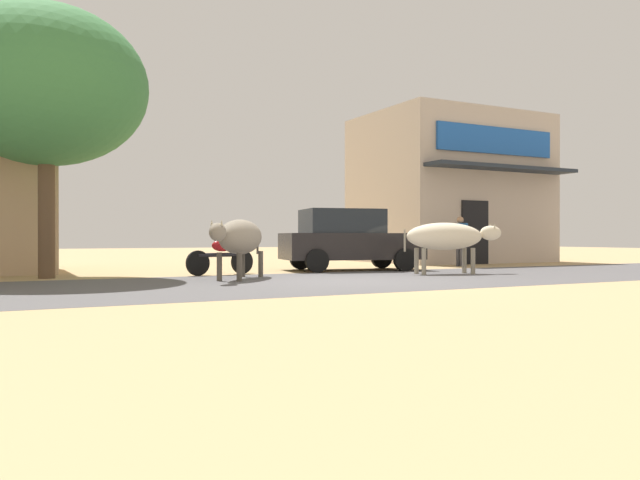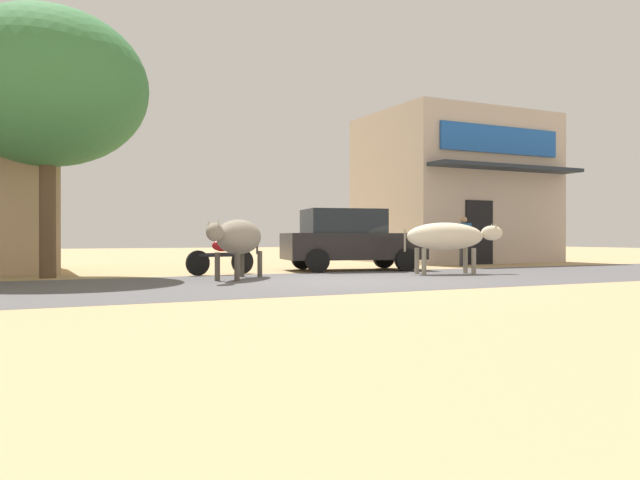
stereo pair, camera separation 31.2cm
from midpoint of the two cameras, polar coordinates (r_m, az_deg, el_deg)
name	(u,v)px [view 1 (the left image)]	position (r m, az deg, el deg)	size (l,w,h in m)	color
ground	(344,281)	(12.94, 1.50, -3.71)	(80.00, 80.00, 0.00)	tan
asphalt_road	(344,280)	(12.94, 1.50, -3.70)	(72.00, 5.55, 0.00)	#555254
storefront_right_club	(449,189)	(23.66, 11.32, 4.53)	(6.15, 5.68, 5.30)	#C2AF9E
roadside_tree	(46,87)	(15.19, -24.19, 12.62)	(4.30, 4.30, 5.89)	brown
parked_hatchback_car	(348,239)	(16.89, 2.07, 0.08)	(3.95, 2.40, 1.64)	black
parked_motorcycle	(222,255)	(15.10, -9.53, -1.38)	(1.77, 0.47, 1.04)	black
cow_near_brown	(240,237)	(13.41, -7.96, 0.23)	(2.07, 2.37, 1.27)	gray
cow_far_dark	(447,237)	(15.45, 10.95, 0.28)	(2.52, 1.10, 1.25)	beige
pedestrian_by_shop	(460,237)	(19.64, 12.19, 0.24)	(0.45, 0.61, 1.53)	#3F3F47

